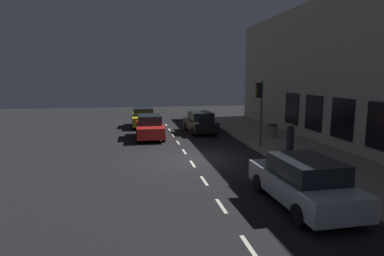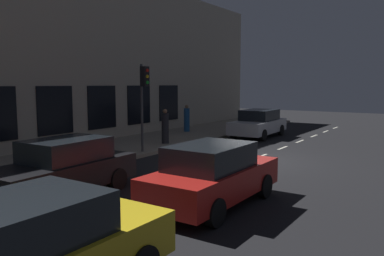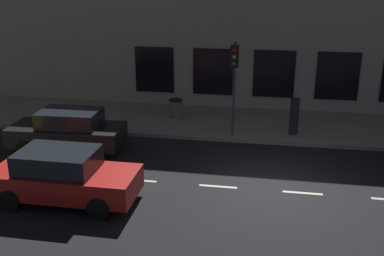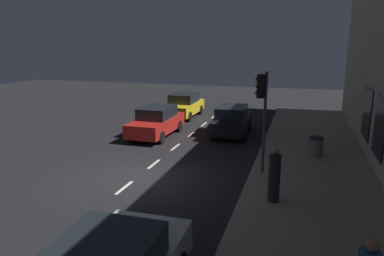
{
  "view_description": "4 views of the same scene",
  "coord_description": "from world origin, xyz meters",
  "views": [
    {
      "loc": [
        -2.66,
        -15.76,
        4.09
      ],
      "look_at": [
        0.55,
        2.24,
        1.23
      ],
      "focal_mm": 30.25,
      "sensor_mm": 36.0,
      "label": 1
    },
    {
      "loc": [
        -6.55,
        14.21,
        3.07
      ],
      "look_at": [
        1.31,
        2.35,
        1.45
      ],
      "focal_mm": 36.28,
      "sensor_mm": 36.0,
      "label": 2
    },
    {
      "loc": [
        -12.96,
        0.19,
        6.41
      ],
      "look_at": [
        1.32,
        2.66,
        1.44
      ],
      "focal_mm": 42.77,
      "sensor_mm": 36.0,
      "label": 3
    },
    {
      "loc": [
        5.63,
        -11.22,
        4.84
      ],
      "look_at": [
        1.36,
        2.53,
        1.42
      ],
      "focal_mm": 33.1,
      "sensor_mm": 36.0,
      "label": 4
    }
  ],
  "objects": [
    {
      "name": "pedestrian_1",
      "position": [
        5.03,
        -0.87,
        0.93
      ],
      "size": [
        0.51,
        0.51,
        1.69
      ],
      "rotation": [
        0.0,
        0.0,
        5.49
      ],
      "color": "#232328",
      "rests_on": "sidewalk"
    },
    {
      "name": "parked_car_1",
      "position": [
        2.6,
        -6.59,
        0.79
      ],
      "size": [
        2.07,
        4.55,
        1.58
      ],
      "rotation": [
        0.0,
        0.0,
        0.02
      ],
      "color": "#B7B7BC",
      "rests_on": "ground"
    },
    {
      "name": "trash_bin",
      "position": [
        6.39,
        4.29,
        0.57
      ],
      "size": [
        0.61,
        0.61,
        0.83
      ],
      "color": "slate",
      "rests_on": "sidewalk"
    },
    {
      "name": "parked_car_3",
      "position": [
        -1.96,
        11.27,
        0.79
      ],
      "size": [
        1.89,
        4.18,
        1.58
      ],
      "rotation": [
        0.0,
        0.0,
        3.14
      ],
      "color": "gold",
      "rests_on": "ground"
    },
    {
      "name": "sidewalk",
      "position": [
        6.25,
        0.0,
        0.07
      ],
      "size": [
        4.5,
        32.0,
        0.15
      ],
      "color": "gray",
      "rests_on": "ground"
    },
    {
      "name": "parked_car_0",
      "position": [
        -1.69,
        5.93,
        0.79
      ],
      "size": [
        1.87,
        4.25,
        1.58
      ],
      "rotation": [
        0.0,
        0.0,
        3.14
      ],
      "color": "red",
      "rests_on": "ground"
    },
    {
      "name": "parked_car_2",
      "position": [
        2.11,
        7.51,
        0.79
      ],
      "size": [
        1.96,
        4.25,
        1.58
      ],
      "rotation": [
        0.0,
        0.0,
        0.04
      ],
      "color": "black",
      "rests_on": "ground"
    },
    {
      "name": "building_facade",
      "position": [
        8.8,
        -0.0,
        4.45
      ],
      "size": [
        0.65,
        32.0,
        8.92
      ],
      "color": "#B2A893",
      "rests_on": "ground"
    },
    {
      "name": "lane_centre_line",
      "position": [
        0.0,
        -1.0,
        0.0
      ],
      "size": [
        0.12,
        27.2,
        0.01
      ],
      "color": "beige",
      "rests_on": "ground"
    },
    {
      "name": "ground_plane",
      "position": [
        0.0,
        0.0,
        0.0
      ],
      "size": [
        60.0,
        60.0,
        0.0
      ],
      "primitive_type": "plane",
      "color": "black"
    },
    {
      "name": "traffic_light",
      "position": [
        4.3,
        1.54,
        2.9
      ],
      "size": [
        0.45,
        0.32,
        3.75
      ],
      "color": "#424244",
      "rests_on": "sidewalk"
    }
  ]
}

